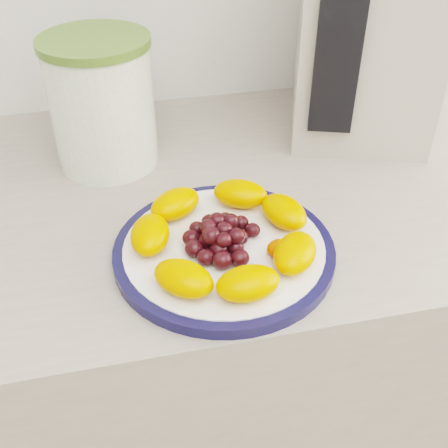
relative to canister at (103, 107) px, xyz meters
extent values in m
cube|color=gray|center=(0.23, -0.10, -0.54)|extent=(3.50, 0.60, 0.90)
cube|color=#805E46|center=(0.23, -0.10, -0.57)|extent=(3.48, 0.58, 0.84)
cylinder|color=#11123C|center=(0.12, -0.26, -0.08)|extent=(0.27, 0.27, 0.01)
cylinder|color=white|center=(0.12, -0.26, -0.08)|extent=(0.25, 0.25, 0.02)
cylinder|color=#47671B|center=(0.00, 0.00, 0.00)|extent=(0.19, 0.19, 0.18)
cylinder|color=#4E6B2B|center=(0.00, 0.00, 0.10)|extent=(0.20, 0.20, 0.01)
cube|color=#B4AC9E|center=(0.43, 0.06, 0.09)|extent=(0.30, 0.35, 0.37)
cube|color=black|center=(0.33, -0.07, 0.10)|extent=(0.07, 0.04, 0.27)
ellipsoid|color=orange|center=(0.21, -0.23, -0.06)|extent=(0.07, 0.08, 0.03)
ellipsoid|color=orange|center=(0.16, -0.18, -0.06)|extent=(0.09, 0.07, 0.03)
ellipsoid|color=orange|center=(0.08, -0.19, -0.06)|extent=(0.09, 0.08, 0.03)
ellipsoid|color=orange|center=(0.04, -0.24, -0.06)|extent=(0.06, 0.08, 0.03)
ellipsoid|color=orange|center=(0.06, -0.33, -0.06)|extent=(0.09, 0.08, 0.03)
ellipsoid|color=orange|center=(0.13, -0.35, -0.06)|extent=(0.08, 0.05, 0.03)
ellipsoid|color=orange|center=(0.20, -0.31, -0.06)|extent=(0.08, 0.09, 0.03)
ellipsoid|color=black|center=(0.12, -0.26, -0.06)|extent=(0.02, 0.02, 0.02)
ellipsoid|color=black|center=(0.14, -0.26, -0.06)|extent=(0.02, 0.02, 0.02)
ellipsoid|color=black|center=(0.13, -0.24, -0.06)|extent=(0.02, 0.02, 0.02)
ellipsoid|color=black|center=(0.11, -0.24, -0.06)|extent=(0.02, 0.02, 0.02)
ellipsoid|color=black|center=(0.10, -0.26, -0.06)|extent=(0.02, 0.02, 0.02)
ellipsoid|color=black|center=(0.11, -0.28, -0.06)|extent=(0.02, 0.02, 0.02)
ellipsoid|color=black|center=(0.13, -0.28, -0.06)|extent=(0.02, 0.02, 0.02)
ellipsoid|color=black|center=(0.16, -0.25, -0.06)|extent=(0.02, 0.02, 0.02)
ellipsoid|color=black|center=(0.15, -0.23, -0.06)|extent=(0.02, 0.02, 0.02)
ellipsoid|color=black|center=(0.13, -0.22, -0.06)|extent=(0.02, 0.02, 0.02)
ellipsoid|color=black|center=(0.11, -0.22, -0.06)|extent=(0.02, 0.02, 0.02)
ellipsoid|color=black|center=(0.10, -0.23, -0.06)|extent=(0.02, 0.02, 0.02)
ellipsoid|color=black|center=(0.09, -0.25, -0.06)|extent=(0.02, 0.02, 0.02)
ellipsoid|color=black|center=(0.09, -0.27, -0.06)|extent=(0.02, 0.02, 0.02)
ellipsoid|color=black|center=(0.10, -0.29, -0.06)|extent=(0.02, 0.02, 0.02)
ellipsoid|color=black|center=(0.11, -0.30, -0.06)|extent=(0.02, 0.02, 0.02)
ellipsoid|color=black|center=(0.13, -0.30, -0.06)|extent=(0.02, 0.02, 0.02)
ellipsoid|color=black|center=(0.12, -0.26, -0.05)|extent=(0.02, 0.02, 0.02)
ellipsoid|color=black|center=(0.14, -0.25, -0.05)|extent=(0.02, 0.02, 0.02)
ellipsoid|color=black|center=(0.12, -0.24, -0.05)|extent=(0.02, 0.02, 0.02)
ellipsoid|color=black|center=(0.11, -0.25, -0.05)|extent=(0.02, 0.02, 0.02)
ellipsoid|color=black|center=(0.11, -0.27, -0.05)|extent=(0.02, 0.02, 0.02)
ellipsoid|color=black|center=(0.12, -0.28, -0.05)|extent=(0.02, 0.02, 0.02)
ellipsoid|color=black|center=(0.14, -0.28, -0.05)|extent=(0.02, 0.02, 0.02)
ellipsoid|color=#E33F00|center=(0.18, -0.30, -0.06)|extent=(0.03, 0.03, 0.02)
ellipsoid|color=#E33F00|center=(0.21, -0.29, -0.06)|extent=(0.04, 0.03, 0.02)
ellipsoid|color=#E33F00|center=(0.20, -0.32, -0.06)|extent=(0.04, 0.04, 0.02)
camera|label=1|loc=(0.01, -0.78, 0.37)|focal=45.00mm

